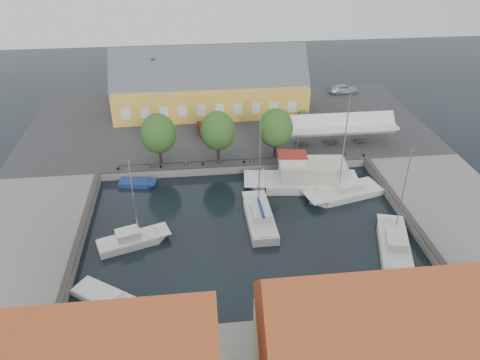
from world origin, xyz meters
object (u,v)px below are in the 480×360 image
at_px(tent_canopy, 341,125).
at_px(west_boat_c, 132,242).
at_px(east_boat_a, 345,193).
at_px(launch_sw, 102,297).
at_px(warehouse, 206,88).
at_px(car_silver, 344,89).
at_px(trawler, 306,179).
at_px(launch_nw, 137,184).
at_px(center_sailboat, 260,219).
at_px(car_red, 204,128).
at_px(east_boat_c, 394,246).

distance_m(tent_canopy, west_boat_c, 30.59).
distance_m(east_boat_a, launch_sw, 28.08).
bearing_deg(warehouse, launch_sw, -105.89).
relative_size(car_silver, trawler, 0.34).
xyz_separation_m(trawler, launch_nw, (-19.45, 2.49, -0.93)).
bearing_deg(center_sailboat, trawler, 45.24).
xyz_separation_m(tent_canopy, car_red, (-17.46, 5.42, -2.04)).
bearing_deg(east_boat_c, east_boat_a, 100.91).
bearing_deg(west_boat_c, tent_canopy, 33.41).
distance_m(warehouse, launch_nw, 22.06).
distance_m(car_silver, east_boat_a, 30.05).
bearing_deg(west_boat_c, trawler, 24.08).
height_order(car_silver, launch_sw, car_silver).
bearing_deg(warehouse, launch_nw, -115.09).
xyz_separation_m(car_silver, west_boat_c, (-31.55, -34.83, -1.53)).
xyz_separation_m(warehouse, launch_sw, (-10.69, -37.55, -4.34)).
xyz_separation_m(tent_canopy, car_silver, (6.18, 18.09, -1.89)).
height_order(trawler, east_boat_a, east_boat_a).
relative_size(car_red, west_boat_c, 0.41).
bearing_deg(east_boat_c, trawler, 115.59).
distance_m(tent_canopy, east_boat_c, 20.49).
distance_m(east_boat_a, west_boat_c, 23.74).
relative_size(car_silver, launch_sw, 0.83).
xyz_separation_m(warehouse, trawler, (10.28, -22.08, -3.41)).
distance_m(center_sailboat, launch_sw, 17.24).
bearing_deg(launch_sw, trawler, 36.43).
relative_size(warehouse, east_boat_a, 2.26).
relative_size(tent_canopy, center_sailboat, 1.18).
relative_size(west_boat_c, launch_sw, 1.71).
height_order(trawler, launch_nw, trawler).
xyz_separation_m(tent_canopy, launch_nw, (-25.77, -5.73, -3.59)).
distance_m(trawler, launch_nw, 19.63).
distance_m(east_boat_a, launch_nw, 23.86).
height_order(east_boat_c, launch_nw, east_boat_c).
bearing_deg(east_boat_c, tent_canopy, 88.34).
relative_size(warehouse, car_red, 7.33).
bearing_deg(car_red, launch_nw, -133.37).
xyz_separation_m(car_red, launch_nw, (-8.31, -11.15, -1.55)).
relative_size(center_sailboat, launch_nw, 2.62).
xyz_separation_m(car_red, center_sailboat, (4.81, -20.02, -1.28)).
relative_size(trawler, launch_nw, 2.99).
distance_m(center_sailboat, launch_nw, 15.84).
distance_m(warehouse, east_boat_c, 37.86).
xyz_separation_m(car_red, east_boat_a, (15.04, -16.08, -1.38)).
height_order(warehouse, trawler, warehouse).
bearing_deg(launch_nw, east_boat_a, -11.91).
bearing_deg(car_red, warehouse, 77.48).
distance_m(east_boat_a, east_boat_c, 9.72).
bearing_deg(tent_canopy, west_boat_c, -146.59).
bearing_deg(launch_sw, west_boat_c, 74.63).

